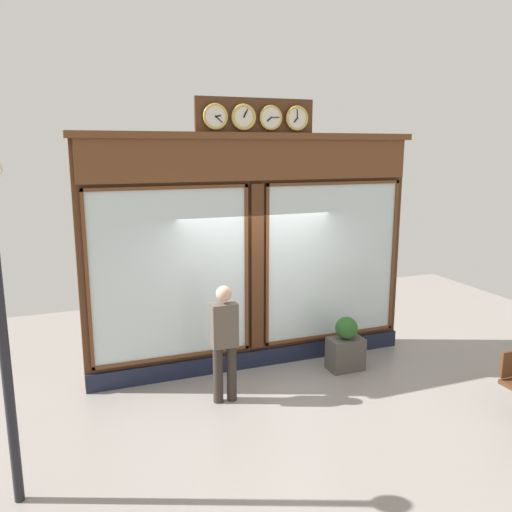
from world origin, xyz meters
The scene contains 5 objects.
ground_plane centered at (0.00, 2.80, 0.00)m, with size 14.00×14.00×0.00m, color gray.
shop_facade centered at (0.00, -0.13, 1.91)m, with size 5.46×0.42×4.26m.
pedestrian centered at (0.83, 0.96, 0.93)m, with size 0.37×0.23×1.69m.
planter_box centered at (-1.31, 0.63, 0.26)m, with size 0.56×0.36×0.53m, color #4C4742.
planter_shrub centered at (-1.31, 0.63, 0.71)m, with size 0.36×0.36×0.36m, color #285623.
Camera 1 is at (2.85, 7.51, 3.53)m, focal length 36.57 mm.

